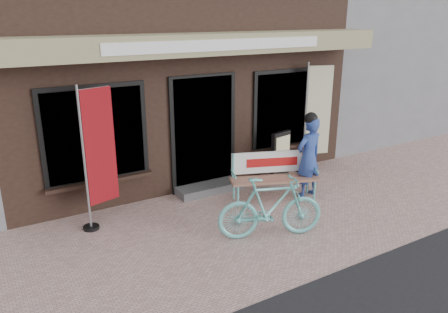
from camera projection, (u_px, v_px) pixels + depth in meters
ground at (263, 228)px, 6.91m from camera, size 70.00×70.00×0.00m
storefront at (141, 25)px, 10.03m from camera, size 7.00×6.77×6.00m
neighbor_right_near at (376, 27)px, 14.66m from camera, size 10.00×7.00×5.60m
bench at (273, 172)px, 7.90m from camera, size 1.63×0.93×0.86m
person at (309, 156)px, 7.93m from camera, size 0.57×0.39×1.58m
bicycle at (270, 207)px, 6.51m from camera, size 1.66×0.99×0.96m
nobori_red at (98, 155)px, 6.68m from camera, size 0.68×0.31×2.28m
nobori_cream at (316, 117)px, 9.06m from camera, size 0.69×0.35×2.32m
menu_stand at (281, 155)px, 8.88m from camera, size 0.50×0.20×0.98m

